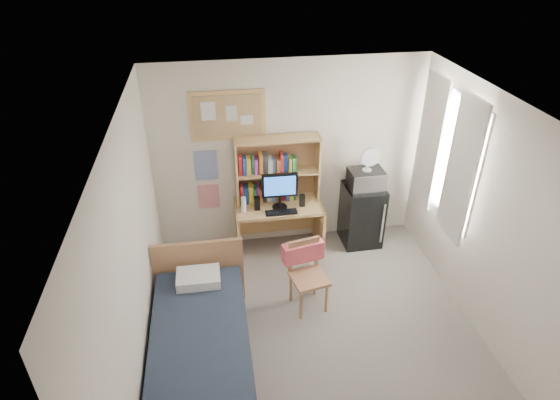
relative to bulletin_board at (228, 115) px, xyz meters
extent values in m
cube|color=gray|center=(0.78, -2.08, -1.93)|extent=(3.60, 4.20, 0.02)
cube|color=white|center=(0.78, -2.08, 0.68)|extent=(3.60, 4.20, 0.02)
cube|color=white|center=(0.78, 0.02, -0.62)|extent=(3.60, 0.04, 2.60)
cube|color=white|center=(-1.02, -2.08, -0.62)|extent=(0.04, 4.20, 2.60)
cube|color=white|center=(2.58, -2.08, -0.62)|extent=(0.04, 4.20, 2.60)
cube|color=white|center=(2.53, -0.88, -0.32)|extent=(0.10, 1.40, 1.70)
cube|color=white|center=(2.50, -1.28, -0.32)|extent=(0.04, 0.55, 1.70)
cube|color=white|center=(2.50, -0.48, -0.32)|extent=(0.04, 0.55, 1.70)
cube|color=tan|center=(0.00, 0.00, 0.00)|extent=(0.94, 0.03, 0.64)
cube|color=#244192|center=(-0.32, 0.01, -0.67)|extent=(0.30, 0.01, 0.42)
cube|color=red|center=(-0.32, 0.01, -1.14)|extent=(0.28, 0.01, 0.36)
cube|color=#E0B06D|center=(0.60, -0.30, -1.55)|extent=(1.18, 0.60, 0.73)
cube|color=#B07C53|center=(0.76, -1.47, -1.49)|extent=(0.51, 0.51, 0.87)
cube|color=black|center=(1.78, -0.27, -1.48)|extent=(0.53, 0.53, 0.89)
cube|color=#1C2433|center=(-0.50, -2.22, -1.65)|extent=(1.01, 2.00, 0.55)
cube|color=#E0B06D|center=(0.60, -0.15, -0.73)|extent=(1.11, 0.30, 0.91)
cube|color=black|center=(0.60, -0.36, -0.94)|extent=(0.47, 0.04, 0.50)
cube|color=black|center=(0.60, -0.50, -1.18)|extent=(0.41, 0.14, 0.02)
cube|color=black|center=(0.30, -0.35, -1.09)|extent=(0.08, 0.08, 0.18)
cube|color=black|center=(0.90, -0.36, -1.10)|extent=(0.07, 0.07, 0.17)
cylinder|color=white|center=(0.12, -0.39, -1.08)|extent=(0.06, 0.06, 0.22)
cube|color=#E85865|center=(0.72, -1.27, -1.25)|extent=(0.51, 0.24, 0.23)
cube|color=silver|center=(1.78, -0.29, -0.90)|extent=(0.46, 0.35, 0.26)
cylinder|color=white|center=(1.78, -0.29, -0.61)|extent=(0.25, 0.25, 0.31)
cube|color=white|center=(-0.49, -1.47, -1.32)|extent=(0.48, 0.34, 0.11)
camera|label=1|loc=(-0.24, -5.55, 2.08)|focal=30.00mm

